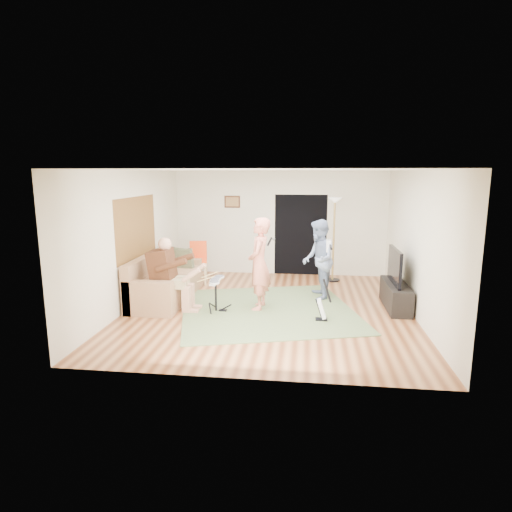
{
  "coord_description": "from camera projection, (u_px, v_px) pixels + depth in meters",
  "views": [
    {
      "loc": [
        0.74,
        -8.12,
        2.65
      ],
      "look_at": [
        -0.29,
        0.3,
        0.99
      ],
      "focal_mm": 30.0,
      "sensor_mm": 36.0,
      "label": 1
    }
  ],
  "objects": [
    {
      "name": "guitar_spare",
      "position": [
        322.0,
        309.0,
        7.76
      ],
      "size": [
        0.28,
        0.25,
        0.78
      ],
      "color": "black",
      "rests_on": "floor"
    },
    {
      "name": "area_rug",
      "position": [
        267.0,
        310.0,
        8.39
      ],
      "size": [
        4.0,
        3.97,
        0.02
      ],
      "primitive_type": "cube",
      "rotation": [
        0.0,
        0.0,
        0.26
      ],
      "color": "#566940",
      "rests_on": "floor"
    },
    {
      "name": "walls",
      "position": [
        269.0,
        241.0,
        8.25
      ],
      "size": [
        5.5,
        6.0,
        2.7
      ],
      "primitive_type": null,
      "color": "beige",
      "rests_on": "floor"
    },
    {
      "name": "television",
      "position": [
        395.0,
        266.0,
        8.38
      ],
      "size": [
        0.06,
        1.1,
        0.69
      ],
      "primitive_type": "cube",
      "color": "black",
      "rests_on": "tv_cabinet"
    },
    {
      "name": "drummer",
      "position": [
        172.0,
        282.0,
        8.31
      ],
      "size": [
        0.93,
        0.52,
        1.43
      ],
      "color": "#4B2715",
      "rests_on": "sofa"
    },
    {
      "name": "doorway",
      "position": [
        300.0,
        235.0,
        11.15
      ],
      "size": [
        2.1,
        0.0,
        2.1
      ],
      "primitive_type": "plane",
      "rotation": [
        1.57,
        0.0,
        0.0
      ],
      "color": "black",
      "rests_on": "walls"
    },
    {
      "name": "sofa",
      "position": [
        162.0,
        285.0,
        9.04
      ],
      "size": [
        0.97,
        2.34,
        0.95
      ],
      "color": "#9C724E",
      "rests_on": "floor"
    },
    {
      "name": "singer",
      "position": [
        259.0,
        264.0,
        8.31
      ],
      "size": [
        0.46,
        0.68,
        1.81
      ],
      "primitive_type": "imported",
      "rotation": [
        0.0,
        0.0,
        -1.62
      ],
      "color": "#DA755E",
      "rests_on": "floor"
    },
    {
      "name": "guitar_held",
      "position": [
        328.0,
        246.0,
        8.94
      ],
      "size": [
        0.13,
        0.6,
        0.26
      ],
      "primitive_type": null,
      "rotation": [
        0.0,
        0.0,
        0.01
      ],
      "color": "white",
      "rests_on": "guitarist"
    },
    {
      "name": "dining_chair",
      "position": [
        198.0,
        269.0,
        10.37
      ],
      "size": [
        0.5,
        0.52,
        1.02
      ],
      "rotation": [
        0.0,
        0.0,
        0.17
      ],
      "color": "beige",
      "rests_on": "floor"
    },
    {
      "name": "ceiling",
      "position": [
        270.0,
        170.0,
        7.99
      ],
      "size": [
        6.0,
        6.0,
        0.0
      ],
      "primitive_type": "plane",
      "rotation": [
        3.14,
        0.0,
        0.0
      ],
      "color": "white",
      "rests_on": "walls"
    },
    {
      "name": "torchiere_lamp",
      "position": [
        334.0,
        224.0,
        10.41
      ],
      "size": [
        0.37,
        0.37,
        2.06
      ],
      "color": "black",
      "rests_on": "floor"
    },
    {
      "name": "microphone",
      "position": [
        270.0,
        242.0,
        8.2
      ],
      "size": [
        0.06,
        0.06,
        0.24
      ],
      "primitive_type": null,
      "color": "black",
      "rests_on": "singer"
    },
    {
      "name": "picture_frame",
      "position": [
        232.0,
        202.0,
        11.2
      ],
      "size": [
        0.42,
        0.03,
        0.32
      ],
      "primitive_type": "cube",
      "color": "#3F2314",
      "rests_on": "walls"
    },
    {
      "name": "tv_cabinet",
      "position": [
        396.0,
        296.0,
        8.49
      ],
      "size": [
        0.4,
        1.4,
        0.5
      ],
      "primitive_type": "cube",
      "color": "black",
      "rests_on": "floor"
    },
    {
      "name": "guitarist",
      "position": [
        318.0,
        260.0,
        9.02
      ],
      "size": [
        0.7,
        0.87,
        1.69
      ],
      "primitive_type": "imported",
      "rotation": [
        0.0,
        0.0,
        -1.5
      ],
      "color": "#7485AA",
      "rests_on": "floor"
    },
    {
      "name": "floor",
      "position": [
        269.0,
        308.0,
        8.51
      ],
      "size": [
        6.0,
        6.0,
        0.0
      ],
      "primitive_type": "plane",
      "color": "brown",
      "rests_on": "ground"
    },
    {
      "name": "window_blinds",
      "position": [
        136.0,
        227.0,
        8.73
      ],
      "size": [
        0.0,
        2.05,
        2.05
      ],
      "primitive_type": "plane",
      "rotation": [
        1.57,
        0.0,
        1.57
      ],
      "color": "brown",
      "rests_on": "walls"
    },
    {
      "name": "drum_kit",
      "position": [
        216.0,
        297.0,
        8.26
      ],
      "size": [
        0.36,
        0.65,
        0.67
      ],
      "color": "black",
      "rests_on": "floor"
    }
  ]
}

